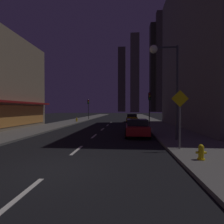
{
  "coord_description": "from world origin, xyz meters",
  "views": [
    {
      "loc": [
        2.79,
        -6.49,
        2.29
      ],
      "look_at": [
        0.0,
        26.23,
        1.76
      ],
      "focal_mm": 28.71,
      "sensor_mm": 36.0,
      "label": 1
    }
  ],
  "objects_px": {
    "fire_hydrant_far_left": "(77,120)",
    "traffic_light_near_right": "(149,102)",
    "car_parked_near": "(137,128)",
    "street_lamp_right": "(165,69)",
    "pedestrian_crossing_sign": "(180,114)",
    "traffic_light_far_left": "(88,105)",
    "fire_hydrant_yellow_near": "(201,153)",
    "car_parked_far": "(132,118)"
  },
  "relations": [
    {
      "from": "street_lamp_right",
      "to": "pedestrian_crossing_sign",
      "type": "relative_size",
      "value": 2.09
    },
    {
      "from": "fire_hydrant_far_left",
      "to": "street_lamp_right",
      "type": "relative_size",
      "value": 0.1
    },
    {
      "from": "car_parked_far",
      "to": "traffic_light_near_right",
      "type": "relative_size",
      "value": 1.01
    },
    {
      "from": "car_parked_far",
      "to": "traffic_light_far_left",
      "type": "distance_m",
      "value": 11.19
    },
    {
      "from": "fire_hydrant_yellow_near",
      "to": "fire_hydrant_far_left",
      "type": "bearing_deg",
      "value": 117.79
    },
    {
      "from": "traffic_light_near_right",
      "to": "pedestrian_crossing_sign",
      "type": "height_order",
      "value": "traffic_light_near_right"
    },
    {
      "from": "fire_hydrant_far_left",
      "to": "traffic_light_far_left",
      "type": "relative_size",
      "value": 0.16
    },
    {
      "from": "street_lamp_right",
      "to": "fire_hydrant_yellow_near",
      "type": "bearing_deg",
      "value": -83.88
    },
    {
      "from": "fire_hydrant_far_left",
      "to": "street_lamp_right",
      "type": "xyz_separation_m",
      "value": [
        11.28,
        -17.54,
        4.61
      ]
    },
    {
      "from": "traffic_light_near_right",
      "to": "traffic_light_far_left",
      "type": "bearing_deg",
      "value": 125.36
    },
    {
      "from": "car_parked_near",
      "to": "street_lamp_right",
      "type": "distance_m",
      "value": 5.29
    },
    {
      "from": "car_parked_near",
      "to": "car_parked_far",
      "type": "bearing_deg",
      "value": 90.0
    },
    {
      "from": "fire_hydrant_yellow_near",
      "to": "street_lamp_right",
      "type": "distance_m",
      "value": 6.71
    },
    {
      "from": "traffic_light_far_left",
      "to": "street_lamp_right",
      "type": "bearing_deg",
      "value": -66.5
    },
    {
      "from": "car_parked_near",
      "to": "fire_hydrant_yellow_near",
      "type": "xyz_separation_m",
      "value": [
        2.3,
        -7.33,
        -0.29
      ]
    },
    {
      "from": "fire_hydrant_far_left",
      "to": "car_parked_near",
      "type": "bearing_deg",
      "value": -57.76
    },
    {
      "from": "traffic_light_far_left",
      "to": "car_parked_far",
      "type": "bearing_deg",
      "value": -33.51
    },
    {
      "from": "car_parked_near",
      "to": "fire_hydrant_far_left",
      "type": "relative_size",
      "value": 6.48
    },
    {
      "from": "car_parked_far",
      "to": "fire_hydrant_far_left",
      "type": "bearing_deg",
      "value": -171.25
    },
    {
      "from": "fire_hydrant_yellow_near",
      "to": "traffic_light_near_right",
      "type": "bearing_deg",
      "value": 91.59
    },
    {
      "from": "pedestrian_crossing_sign",
      "to": "traffic_light_near_right",
      "type": "bearing_deg",
      "value": 90.46
    },
    {
      "from": "car_parked_far",
      "to": "traffic_light_near_right",
      "type": "height_order",
      "value": "traffic_light_near_right"
    },
    {
      "from": "fire_hydrant_far_left",
      "to": "traffic_light_near_right",
      "type": "relative_size",
      "value": 0.16
    },
    {
      "from": "street_lamp_right",
      "to": "traffic_light_near_right",
      "type": "bearing_deg",
      "value": 89.28
    },
    {
      "from": "traffic_light_far_left",
      "to": "pedestrian_crossing_sign",
      "type": "xyz_separation_m",
      "value": [
        11.1,
        -27.83,
        -1.18
      ]
    },
    {
      "from": "car_parked_near",
      "to": "traffic_light_far_left",
      "type": "height_order",
      "value": "traffic_light_far_left"
    },
    {
      "from": "fire_hydrant_yellow_near",
      "to": "car_parked_near",
      "type": "bearing_deg",
      "value": 107.43
    },
    {
      "from": "traffic_light_far_left",
      "to": "pedestrian_crossing_sign",
      "type": "relative_size",
      "value": 1.33
    },
    {
      "from": "pedestrian_crossing_sign",
      "to": "street_lamp_right",
      "type": "bearing_deg",
      "value": 94.48
    },
    {
      "from": "traffic_light_near_right",
      "to": "fire_hydrant_far_left",
      "type": "bearing_deg",
      "value": 144.89
    },
    {
      "from": "fire_hydrant_yellow_near",
      "to": "traffic_light_far_left",
      "type": "xyz_separation_m",
      "value": [
        -11.4,
        29.87,
        2.74
      ]
    },
    {
      "from": "fire_hydrant_far_left",
      "to": "street_lamp_right",
      "type": "distance_m",
      "value": 21.35
    },
    {
      "from": "street_lamp_right",
      "to": "fire_hydrant_far_left",
      "type": "bearing_deg",
      "value": 122.75
    },
    {
      "from": "street_lamp_right",
      "to": "pedestrian_crossing_sign",
      "type": "xyz_separation_m",
      "value": [
        0.22,
        -2.81,
        -3.05
      ]
    },
    {
      "from": "car_parked_far",
      "to": "fire_hydrant_yellow_near",
      "type": "distance_m",
      "value": 23.96
    },
    {
      "from": "car_parked_near",
      "to": "pedestrian_crossing_sign",
      "type": "distance_m",
      "value": 5.79
    },
    {
      "from": "car_parked_near",
      "to": "street_lamp_right",
      "type": "bearing_deg",
      "value": -54.29
    },
    {
      "from": "fire_hydrant_yellow_near",
      "to": "traffic_light_near_right",
      "type": "xyz_separation_m",
      "value": [
        -0.4,
        14.37,
        2.74
      ]
    },
    {
      "from": "traffic_light_far_left",
      "to": "street_lamp_right",
      "type": "height_order",
      "value": "street_lamp_right"
    },
    {
      "from": "traffic_light_near_right",
      "to": "traffic_light_far_left",
      "type": "distance_m",
      "value": 19.01
    },
    {
      "from": "fire_hydrant_yellow_near",
      "to": "traffic_light_far_left",
      "type": "bearing_deg",
      "value": 110.89
    },
    {
      "from": "traffic_light_near_right",
      "to": "pedestrian_crossing_sign",
      "type": "xyz_separation_m",
      "value": [
        0.1,
        -12.33,
        -1.18
      ]
    }
  ]
}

